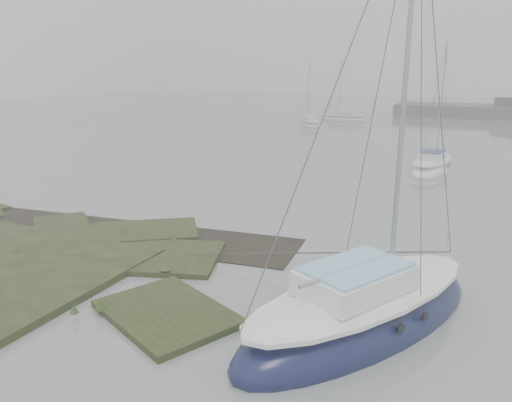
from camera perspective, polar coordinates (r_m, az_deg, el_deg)
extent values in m
plane|color=slate|center=(41.07, 14.19, 5.99)|extent=(160.00, 160.00, 0.00)
cube|color=#424247|center=(71.15, 27.16, 9.57)|extent=(4.00, 3.00, 2.20)
ellipsoid|color=#101637|center=(12.65, 12.04, -13.42)|extent=(5.83, 8.03, 1.88)
ellipsoid|color=silver|center=(12.32, 12.23, -10.34)|extent=(4.92, 6.91, 0.53)
cube|color=silver|center=(11.89, 11.30, -8.78)|extent=(2.70, 3.12, 0.55)
cube|color=#88B9D9|center=(11.77, 11.38, -7.40)|extent=(2.50, 2.87, 0.09)
cylinder|color=#939399|center=(11.96, 16.68, 12.50)|extent=(0.12, 0.12, 8.84)
cylinder|color=#939399|center=(11.62, 10.66, -7.67)|extent=(1.52, 2.79, 0.10)
ellipsoid|color=white|center=(32.22, 19.47, 3.40)|extent=(2.75, 6.04, 1.42)
ellipsoid|color=white|center=(32.12, 19.56, 4.39)|extent=(2.26, 5.25, 0.40)
cube|color=white|center=(31.82, 19.50, 4.94)|extent=(1.53, 2.16, 0.42)
cube|color=#141F4F|center=(31.78, 19.54, 5.35)|extent=(1.42, 1.98, 0.07)
cylinder|color=#939399|center=(32.44, 20.45, 10.87)|extent=(0.09, 0.09, 6.66)
cylinder|color=#939399|center=(31.62, 19.47, 5.32)|extent=(0.41, 2.32, 0.07)
ellipsoid|color=#B5B9C0|center=(54.81, 6.12, 8.59)|extent=(4.22, 5.36, 1.27)
ellipsoid|color=silver|center=(54.75, 6.14, 9.12)|extent=(3.57, 4.61, 0.36)
cube|color=silver|center=(54.51, 6.20, 9.43)|extent=(1.90, 2.12, 0.37)
cube|color=silver|center=(54.49, 6.21, 9.64)|extent=(1.76, 1.95, 0.06)
cylinder|color=#939399|center=(55.18, 6.07, 12.56)|extent=(0.08, 0.08, 5.99)
cylinder|color=#939399|center=(54.34, 6.24, 9.63)|extent=(1.16, 1.82, 0.07)
ellipsoid|color=#9FA2A7|center=(60.95, 10.03, 9.09)|extent=(5.72, 2.60, 1.34)
ellipsoid|color=silver|center=(60.90, 10.05, 9.59)|extent=(4.97, 2.14, 0.38)
cube|color=silver|center=(60.78, 10.27, 9.88)|extent=(2.04, 1.45, 0.39)
cube|color=#AAAEB7|center=(60.76, 10.28, 10.09)|extent=(1.88, 1.35, 0.06)
cylinder|color=#939399|center=(60.98, 9.57, 12.85)|extent=(0.09, 0.09, 6.30)
cylinder|color=#939399|center=(60.70, 10.42, 10.08)|extent=(2.19, 0.40, 0.07)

